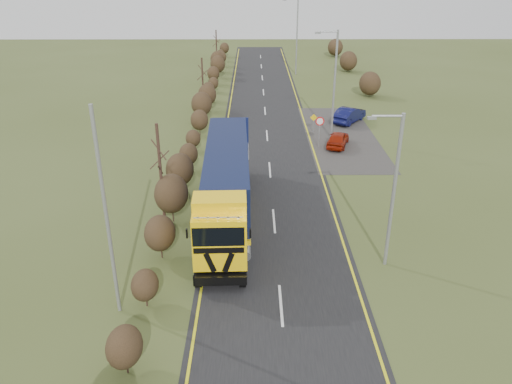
{
  "coord_description": "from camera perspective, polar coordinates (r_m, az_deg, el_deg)",
  "views": [
    {
      "loc": [
        -1.23,
        -22.19,
        14.08
      ],
      "look_at": [
        -1.08,
        3.49,
        2.16
      ],
      "focal_mm": 35.0,
      "sensor_mm": 36.0,
      "label": 1
    }
  ],
  "objects": [
    {
      "name": "speed_sign",
      "position": [
        41.35,
        7.28,
        7.51
      ],
      "size": [
        0.72,
        0.1,
        2.6
      ],
      "color": "gray",
      "rests_on": "ground"
    },
    {
      "name": "car_red_hatchback",
      "position": [
        42.21,
        9.35,
        5.99
      ],
      "size": [
        2.57,
        3.99,
        1.26
      ],
      "primitive_type": "imported",
      "rotation": [
        0.0,
        0.0,
        2.82
      ],
      "color": "maroon",
      "rests_on": "ground"
    },
    {
      "name": "lorry",
      "position": [
        29.06,
        -3.41,
        1.13
      ],
      "size": [
        2.94,
        15.14,
        4.2
      ],
      "rotation": [
        0.0,
        0.0,
        0.03
      ],
      "color": "black",
      "rests_on": "ground"
    },
    {
      "name": "layby",
      "position": [
        45.14,
        9.59,
        6.4
      ],
      "size": [
        6.0,
        18.0,
        0.02
      ],
      "primitive_type": "cube",
      "color": "#332F2D",
      "rests_on": "ground"
    },
    {
      "name": "warning_board",
      "position": [
        45.51,
        6.59,
        8.03
      ],
      "size": [
        0.64,
        0.11,
        1.66
      ],
      "color": "gray",
      "rests_on": "ground"
    },
    {
      "name": "ground",
      "position": [
        26.31,
        2.41,
        -7.48
      ],
      "size": [
        160.0,
        160.0,
        0.0
      ],
      "primitive_type": "plane",
      "color": "#3F4A1F",
      "rests_on": "ground"
    },
    {
      "name": "streetlight_near",
      "position": [
        24.56,
        15.34,
        0.6
      ],
      "size": [
        1.7,
        0.18,
        7.93
      ],
      "color": "gray",
      "rests_on": "ground"
    },
    {
      "name": "lane_markings",
      "position": [
        34.86,
        1.71,
        1.13
      ],
      "size": [
        7.52,
        116.0,
        0.01
      ],
      "color": "#CFCB13",
      "rests_on": "road"
    },
    {
      "name": "car_blue_sedan",
      "position": [
        48.96,
        10.61,
        8.67
      ],
      "size": [
        3.85,
        4.52,
        1.47
      ],
      "primitive_type": "imported",
      "rotation": [
        0.0,
        0.0,
        2.52
      ],
      "color": "#0A0C37",
      "rests_on": "ground"
    },
    {
      "name": "road",
      "position": [
        35.15,
        1.69,
        1.3
      ],
      "size": [
        8.0,
        120.0,
        0.02
      ],
      "primitive_type": "cube",
      "color": "black",
      "rests_on": "ground"
    },
    {
      "name": "streetlight_far",
      "position": [
        69.2,
        4.6,
        17.64
      ],
      "size": [
        2.07,
        0.2,
        9.79
      ],
      "color": "gray",
      "rests_on": "ground"
    },
    {
      "name": "streetlight_mid",
      "position": [
        43.09,
        8.83,
        12.47
      ],
      "size": [
        1.93,
        0.18,
        9.09
      ],
      "color": "gray",
      "rests_on": "ground"
    },
    {
      "name": "left_pole",
      "position": [
        21.08,
        -16.71,
        -2.77
      ],
      "size": [
        0.16,
        0.16,
        9.33
      ],
      "primitive_type": "cylinder",
      "color": "gray",
      "rests_on": "ground"
    },
    {
      "name": "hedgerow",
      "position": [
        32.91,
        -8.65,
        2.36
      ],
      "size": [
        2.24,
        102.04,
        6.05
      ],
      "color": "black",
      "rests_on": "ground"
    }
  ]
}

